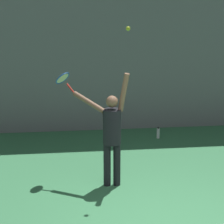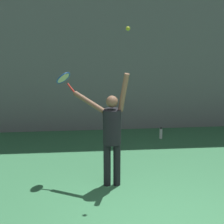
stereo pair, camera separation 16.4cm
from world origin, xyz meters
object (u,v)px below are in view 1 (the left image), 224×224
at_px(tennis_player, 111,131).
at_px(tennis_racket, 63,79).
at_px(water_bottle, 158,133).
at_px(tennis_ball, 128,29).

bearing_deg(tennis_player, tennis_racket, 145.40).
height_order(tennis_player, water_bottle, tennis_player).
bearing_deg(tennis_ball, tennis_player, 146.58).
distance_m(tennis_racket, water_bottle, 3.46).
distance_m(tennis_player, water_bottle, 3.04).
height_order(tennis_racket, tennis_ball, tennis_ball).
bearing_deg(water_bottle, tennis_ball, -114.00).
bearing_deg(tennis_racket, tennis_ball, -34.32).
bearing_deg(tennis_racket, tennis_player, -34.60).
distance_m(tennis_racket, tennis_ball, 1.59).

